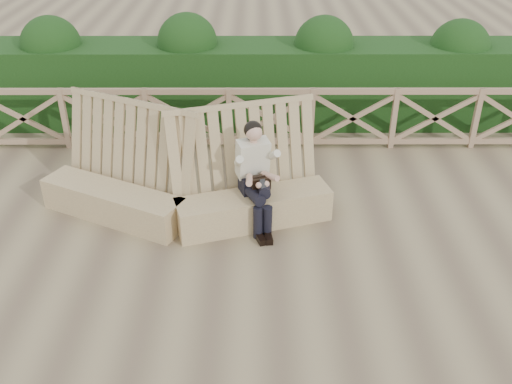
{
  "coord_description": "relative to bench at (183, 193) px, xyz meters",
  "views": [
    {
      "loc": [
        -0.26,
        -5.66,
        4.48
      ],
      "look_at": [
        -0.25,
        0.4,
        0.9
      ],
      "focal_mm": 40.0,
      "sensor_mm": 36.0,
      "label": 1
    }
  ],
  "objects": [
    {
      "name": "woman",
      "position": [
        1.02,
        -0.12,
        0.39
      ],
      "size": [
        0.57,
        0.96,
        1.49
      ],
      "rotation": [
        0.0,
        0.0,
        0.34
      ],
      "color": "black",
      "rests_on": "ground"
    },
    {
      "name": "bench",
      "position": [
        0.0,
        0.0,
        0.0
      ],
      "size": [
        4.18,
        1.65,
        1.6
      ],
      "rotation": [
        0.0,
        0.0,
        -0.02
      ],
      "color": "#977C56",
      "rests_on": "ground"
    },
    {
      "name": "guardrail",
      "position": [
        1.27,
        2.27,
        0.15
      ],
      "size": [
        10.1,
        0.09,
        1.1
      ],
      "color": "#7D6449",
      "rests_on": "ground"
    },
    {
      "name": "ground",
      "position": [
        1.27,
        -1.23,
        -0.4
      ],
      "size": [
        60.0,
        60.0,
        0.0
      ],
      "primitive_type": "plane",
      "color": "brown",
      "rests_on": "ground"
    },
    {
      "name": "hedge",
      "position": [
        1.27,
        3.47,
        0.35
      ],
      "size": [
        12.0,
        1.2,
        1.5
      ],
      "primitive_type": "cube",
      "color": "black",
      "rests_on": "ground"
    }
  ]
}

